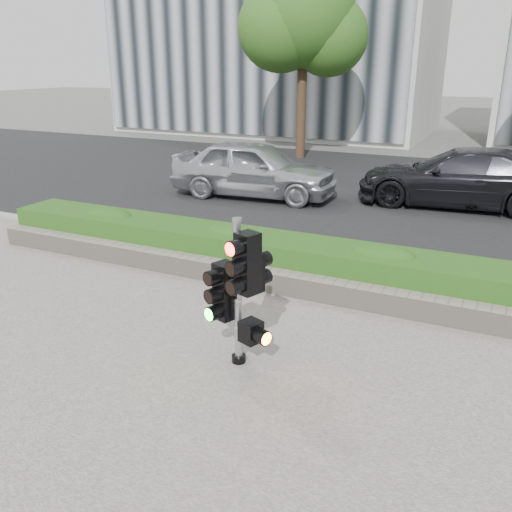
# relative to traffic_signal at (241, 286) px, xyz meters

# --- Properties ---
(ground) EXTENTS (120.00, 120.00, 0.00)m
(ground) POSITION_rel_traffic_signal_xyz_m (-0.45, 0.35, -1.06)
(ground) COLOR #51514C
(ground) RESTS_ON ground
(sidewalk) EXTENTS (16.00, 11.00, 0.03)m
(sidewalk) POSITION_rel_traffic_signal_xyz_m (-0.45, -2.15, -1.05)
(sidewalk) COLOR #9E9389
(sidewalk) RESTS_ON ground
(road) EXTENTS (60.00, 13.00, 0.02)m
(road) POSITION_rel_traffic_signal_xyz_m (-0.45, 10.35, -1.05)
(road) COLOR black
(road) RESTS_ON ground
(curb) EXTENTS (60.00, 0.25, 0.12)m
(curb) POSITION_rel_traffic_signal_xyz_m (-0.45, 3.50, -1.00)
(curb) COLOR gray
(curb) RESTS_ON ground
(stone_wall) EXTENTS (12.00, 0.32, 0.34)m
(stone_wall) POSITION_rel_traffic_signal_xyz_m (-0.45, 2.25, -0.86)
(stone_wall) COLOR gray
(stone_wall) RESTS_ON sidewalk
(hedge) EXTENTS (12.00, 1.00, 0.68)m
(hedge) POSITION_rel_traffic_signal_xyz_m (-0.45, 2.90, -0.69)
(hedge) COLOR #407A25
(hedge) RESTS_ON sidewalk
(tree_left) EXTENTS (4.61, 4.03, 7.34)m
(tree_left) POSITION_rel_traffic_signal_xyz_m (-4.97, 14.90, 3.98)
(tree_left) COLOR black
(tree_left) RESTS_ON ground
(traffic_signal) EXTENTS (0.69, 0.58, 1.87)m
(traffic_signal) POSITION_rel_traffic_signal_xyz_m (0.00, 0.00, 0.00)
(traffic_signal) COLOR black
(traffic_signal) RESTS_ON sidewalk
(car_silver) EXTENTS (4.73, 2.23, 1.56)m
(car_silver) POSITION_rel_traffic_signal_xyz_m (-3.74, 8.13, -0.26)
(car_silver) COLOR #B4B8BC
(car_silver) RESTS_ON road
(car_dark) EXTENTS (5.30, 2.47, 1.50)m
(car_dark) POSITION_rel_traffic_signal_xyz_m (1.55, 9.46, -0.29)
(car_dark) COLOR black
(car_dark) RESTS_ON road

